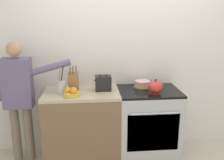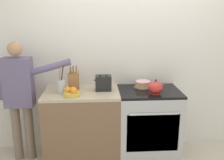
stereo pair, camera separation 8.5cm
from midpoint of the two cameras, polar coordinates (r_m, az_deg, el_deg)
wall_back at (r=3.35m, az=4.49°, el=5.68°), size 8.00×0.04×2.60m
counter_cabinet at (r=3.27m, az=-6.01°, el=-10.21°), size 0.93×0.59×0.90m
stove_range at (r=3.34m, az=8.97°, el=-9.77°), size 0.77×0.62×0.90m
layer_cake at (r=3.27m, az=7.80°, el=-1.03°), size 0.24×0.24×0.09m
tea_kettle at (r=3.05m, az=10.71°, el=-1.69°), size 0.22×0.18×0.18m
knife_block at (r=3.15m, az=-7.96°, el=-0.32°), size 0.12×0.17×0.31m
utensil_crock at (r=3.05m, az=-10.68°, el=-1.49°), size 0.10×0.10×0.34m
fruit_bowl at (r=2.95m, az=-8.44°, el=-2.73°), size 0.19×0.19×0.11m
toaster at (r=3.11m, az=-1.21°, el=-0.69°), size 0.21×0.13×0.19m
person_baker at (r=3.24m, az=-19.59°, el=-2.65°), size 0.90×0.20×1.53m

